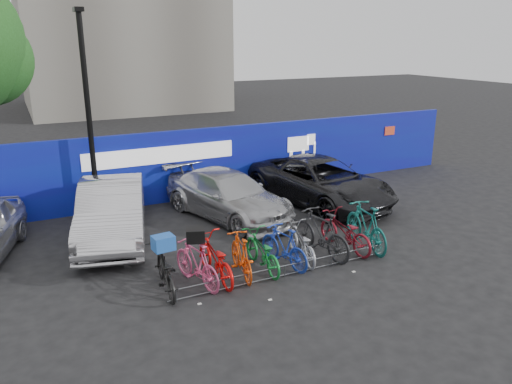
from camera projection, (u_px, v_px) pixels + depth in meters
ground at (272, 267)px, 12.09m from camera, size 100.00×100.00×0.00m
hoarding at (190, 164)px, 16.88m from camera, size 22.00×0.18×2.40m
lamppost at (88, 111)px, 14.40m from camera, size 0.25×0.50×6.11m
bike_rack at (285, 270)px, 11.53m from camera, size 5.60×0.03×0.30m
car_1 at (112, 211)px, 13.59m from camera, size 2.77×5.07×1.59m
car_2 at (228, 195)px, 15.28m from camera, size 3.25×5.15×1.39m
car_3 at (321, 181)px, 16.56m from camera, size 3.39×5.75×1.50m
bike_0 at (165, 270)px, 10.81m from camera, size 0.82×1.90×0.97m
bike_1 at (197, 263)px, 11.06m from camera, size 0.87×1.82×1.05m
bike_2 at (215, 259)px, 11.32m from camera, size 0.70×1.95×1.02m
bike_3 at (241, 255)px, 11.49m from camera, size 0.73×1.74×1.01m
bike_4 at (262, 251)px, 11.81m from camera, size 0.64×1.77×0.93m
bike_5 at (284, 246)px, 11.99m from camera, size 0.80×1.75×1.02m
bike_6 at (301, 243)px, 12.33m from camera, size 0.87×1.79×0.90m
bike_7 at (321, 233)px, 12.53m from camera, size 0.91×2.10×1.22m
bike_8 at (345, 232)px, 12.91m from camera, size 0.88×1.97×1.00m
bike_9 at (366, 226)px, 13.00m from camera, size 0.83×2.08×1.22m
cargo_crate at (163, 243)px, 10.62m from camera, size 0.48×0.39×0.32m
cargo_topcase at (196, 235)px, 10.86m from camera, size 0.50×0.47×0.30m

